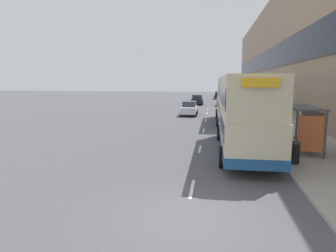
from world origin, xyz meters
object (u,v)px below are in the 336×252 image
(double_decker_bus_near, at_px, (245,112))
(pedestrian_at_shelter, at_px, (318,136))
(bus_shelter, at_px, (305,120))
(car_3, at_px, (219,95))
(car_0, at_px, (189,108))
(litter_bin, at_px, (294,152))
(pedestrian_1, at_px, (266,124))
(car_1, at_px, (223,101))
(double_decker_bus_ahead, at_px, (231,99))
(car_2, at_px, (197,100))

(double_decker_bus_near, xyz_separation_m, pedestrian_at_shelter, (4.08, 0.45, -1.32))
(bus_shelter, xyz_separation_m, car_3, (-3.78, 52.21, -1.05))
(car_3, bearing_deg, car_0, -96.71)
(litter_bin, bearing_deg, pedestrian_at_shelter, 56.36)
(car_3, bearing_deg, pedestrian_1, -86.93)
(double_decker_bus_near, height_order, car_1, double_decker_bus_near)
(double_decker_bus_ahead, height_order, car_1, double_decker_bus_ahead)
(pedestrian_at_shelter, bearing_deg, litter_bin, -123.64)
(bus_shelter, height_order, litter_bin, bus_shelter)
(car_1, xyz_separation_m, pedestrian_at_shelter, (4.18, -32.18, 0.13))
(car_2, distance_m, pedestrian_at_shelter, 35.27)
(bus_shelter, bearing_deg, pedestrian_at_shelter, 16.91)
(bus_shelter, height_order, pedestrian_1, bus_shelter)
(double_decker_bus_near, bearing_deg, pedestrian_at_shelter, 6.24)
(double_decker_bus_near, distance_m, pedestrian_1, 5.52)
(pedestrian_at_shelter, relative_size, litter_bin, 1.55)
(bus_shelter, distance_m, car_3, 52.36)
(bus_shelter, distance_m, double_decker_bus_near, 3.33)
(car_1, relative_size, car_2, 1.00)
(pedestrian_1, bearing_deg, pedestrian_at_shelter, -65.81)
(car_0, relative_size, pedestrian_at_shelter, 2.58)
(pedestrian_at_shelter, bearing_deg, double_decker_bus_ahead, 108.75)
(double_decker_bus_near, relative_size, litter_bin, 10.09)
(litter_bin, bearing_deg, double_decker_bus_near, 128.87)
(bus_shelter, relative_size, pedestrian_1, 2.58)
(pedestrian_at_shelter, distance_m, litter_bin, 3.64)
(car_0, xyz_separation_m, car_1, (4.41, 14.45, 0.01))
(double_decker_bus_ahead, bearing_deg, pedestrian_1, -74.67)
(double_decker_bus_near, relative_size, car_3, 2.44)
(car_3, distance_m, pedestrian_1, 47.54)
(bus_shelter, bearing_deg, car_1, 95.98)
(car_3, bearing_deg, double_decker_bus_near, -89.47)
(bus_shelter, xyz_separation_m, pedestrian_at_shelter, (0.79, 0.24, -0.91))
(bus_shelter, distance_m, pedestrian_1, 4.98)
(double_decker_bus_ahead, xyz_separation_m, car_0, (-4.49, 5.65, -1.45))
(double_decker_bus_near, height_order, car_2, double_decker_bus_near)
(car_1, xyz_separation_m, litter_bin, (2.17, -35.20, -0.17))
(double_decker_bus_ahead, distance_m, car_0, 7.37)
(car_1, bearing_deg, pedestrian_at_shelter, -82.60)
(car_0, relative_size, pedestrian_1, 2.57)
(pedestrian_at_shelter, bearing_deg, car_2, 104.02)
(car_1, distance_m, car_2, 4.82)
(bus_shelter, relative_size, double_decker_bus_near, 0.40)
(car_2, distance_m, pedestrian_1, 30.42)
(double_decker_bus_ahead, bearing_deg, bus_shelter, -74.95)
(litter_bin, bearing_deg, car_0, 107.60)
(double_decker_bus_ahead, bearing_deg, pedestrian_at_shelter, -71.25)
(bus_shelter, xyz_separation_m, double_decker_bus_ahead, (-3.31, 12.32, 0.41))
(car_1, distance_m, pedestrian_at_shelter, 32.45)
(double_decker_bus_near, xyz_separation_m, car_2, (-4.46, 34.66, -1.43))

